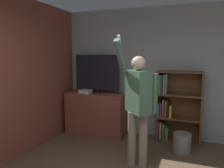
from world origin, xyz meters
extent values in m
cube|color=#9EA3A8|center=(0.00, 2.97, 1.35)|extent=(6.03, 0.06, 2.70)
cube|color=brown|center=(-2.05, 1.47, 1.35)|extent=(0.06, 4.54, 2.70)
cube|color=brown|center=(-1.26, 2.63, 0.45)|extent=(1.29, 0.52, 0.90)
cylinder|color=black|center=(-1.26, 2.70, 0.92)|extent=(0.22, 0.22, 0.03)
cylinder|color=black|center=(-1.26, 2.70, 0.96)|extent=(0.06, 0.06, 0.05)
cube|color=black|center=(-1.26, 2.70, 1.35)|extent=(1.01, 0.04, 0.76)
cube|color=black|center=(-1.26, 2.68, 1.35)|extent=(0.98, 0.01, 0.73)
cube|color=silver|center=(-1.46, 2.52, 0.94)|extent=(0.24, 0.21, 0.08)
cube|color=white|center=(-1.37, 2.46, 0.91)|extent=(0.06, 0.14, 0.02)
cube|color=brown|center=(0.05, 2.78, 0.71)|extent=(0.04, 0.28, 1.42)
cube|color=brown|center=(0.87, 2.78, 0.71)|extent=(0.04, 0.28, 1.42)
cube|color=brown|center=(0.46, 2.91, 0.71)|extent=(0.86, 0.01, 1.42)
cube|color=brown|center=(0.46, 2.78, 0.02)|extent=(0.78, 0.28, 0.04)
cube|color=brown|center=(0.46, 2.78, 0.47)|extent=(0.78, 0.28, 0.04)
cube|color=brown|center=(0.46, 2.78, 0.94)|extent=(0.78, 0.28, 0.04)
cube|color=brown|center=(0.46, 2.78, 1.40)|extent=(0.78, 0.28, 0.04)
cube|color=#7A3889|center=(0.08, 2.75, 0.21)|extent=(0.03, 0.24, 0.39)
cube|color=orange|center=(0.13, 2.77, 0.20)|extent=(0.04, 0.26, 0.36)
cube|color=#338447|center=(0.18, 2.76, 0.18)|extent=(0.04, 0.25, 0.33)
cube|color=#5B8E99|center=(0.23, 2.77, 0.16)|extent=(0.03, 0.26, 0.28)
cube|color=orange|center=(0.26, 2.74, 0.14)|extent=(0.02, 0.20, 0.24)
cube|color=#5B8E99|center=(0.08, 2.75, 0.62)|extent=(0.02, 0.23, 0.26)
cube|color=#7A3889|center=(0.12, 2.76, 0.63)|extent=(0.03, 0.25, 0.29)
cube|color=#99663D|center=(0.17, 2.75, 0.67)|extent=(0.03, 0.23, 0.35)
cube|color=#99663D|center=(0.22, 2.75, 0.66)|extent=(0.03, 0.23, 0.33)
cube|color=#232328|center=(0.26, 2.77, 0.66)|extent=(0.03, 0.26, 0.33)
cube|color=gold|center=(0.31, 2.75, 0.61)|extent=(0.04, 0.23, 0.24)
cube|color=#338447|center=(0.09, 2.74, 1.15)|extent=(0.04, 0.21, 0.37)
cube|color=#2D569E|center=(0.12, 2.76, 1.15)|extent=(0.02, 0.25, 0.37)
cube|color=#99663D|center=(0.17, 2.77, 1.15)|extent=(0.04, 0.26, 0.38)
cube|color=#5B8E99|center=(0.21, 2.75, 1.16)|extent=(0.03, 0.23, 0.40)
cylinder|color=gray|center=(-0.16, 1.55, 0.43)|extent=(0.13, 0.13, 0.85)
cylinder|color=gray|center=(0.02, 1.55, 0.43)|extent=(0.13, 0.13, 0.85)
cube|color=#477056|center=(-0.07, 1.55, 1.17)|extent=(0.46, 0.47, 0.64)
sphere|color=beige|center=(-0.07, 1.55, 1.60)|extent=(0.21, 0.21, 0.21)
cylinder|color=#477056|center=(0.18, 1.55, 1.16)|extent=(0.09, 0.09, 0.59)
cylinder|color=#477056|center=(-0.32, 1.43, 1.69)|extent=(0.09, 0.41, 0.53)
cube|color=white|center=(-0.32, 1.37, 1.94)|extent=(0.04, 0.09, 0.14)
cylinder|color=gray|center=(0.56, 2.30, 0.17)|extent=(0.31, 0.31, 0.34)
camera|label=1|loc=(0.69, -1.62, 1.72)|focal=35.00mm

